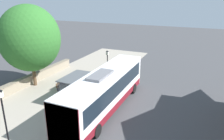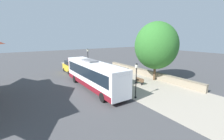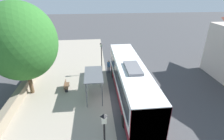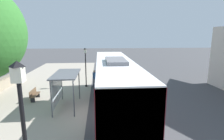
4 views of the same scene
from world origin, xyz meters
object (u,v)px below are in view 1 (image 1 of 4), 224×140
(bench, at_px, (61,85))
(street_lamp_far, at_px, (5,118))
(bus, at_px, (105,90))
(bus_shelter, at_px, (73,80))
(pedestrian, at_px, (114,77))
(shade_tree, at_px, (30,38))
(street_lamp_near, at_px, (107,64))

(bench, bearing_deg, street_lamp_far, -70.98)
(bus, bearing_deg, bus_shelter, 173.64)
(bench, bearing_deg, pedestrian, 36.20)
(street_lamp_far, relative_size, shade_tree, 0.52)
(bus, distance_m, street_lamp_near, 6.05)
(pedestrian, distance_m, bench, 5.92)
(bench, distance_m, street_lamp_near, 5.56)
(bus, height_order, shade_tree, shade_tree)
(bus, xyz_separation_m, pedestrian, (-1.55, 5.56, -0.91))
(pedestrian, bearing_deg, street_lamp_near, -179.05)
(street_lamp_far, height_order, shade_tree, shade_tree)
(bus_shelter, relative_size, street_lamp_far, 0.76)
(bus, xyz_separation_m, shade_tree, (-9.70, 1.82, 3.44))
(bus, relative_size, bench, 8.60)
(bus_shelter, bearing_deg, shade_tree, 166.99)
(bench, bearing_deg, shade_tree, -175.67)
(bus_shelter, bearing_deg, bench, 148.65)
(street_lamp_near, bearing_deg, shade_tree, -153.02)
(shade_tree, bearing_deg, bench, 4.33)
(bus_shelter, distance_m, bench, 3.62)
(street_lamp_far, bearing_deg, bus_shelter, 94.56)
(street_lamp_far, distance_m, shade_tree, 12.10)
(bench, distance_m, street_lamp_far, 10.72)
(pedestrian, height_order, shade_tree, shade_tree)
(street_lamp_near, xyz_separation_m, street_lamp_far, (-0.50, -13.37, 0.37))
(pedestrian, bearing_deg, bench, -143.80)
(bus_shelter, height_order, pedestrian, bus_shelter)
(bus, relative_size, street_lamp_far, 2.71)
(pedestrian, relative_size, street_lamp_near, 0.43)
(bus_shelter, relative_size, pedestrian, 2.06)
(bus_shelter, xyz_separation_m, shade_tree, (-6.16, 1.42, 3.24))
(street_lamp_near, bearing_deg, bench, -138.46)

